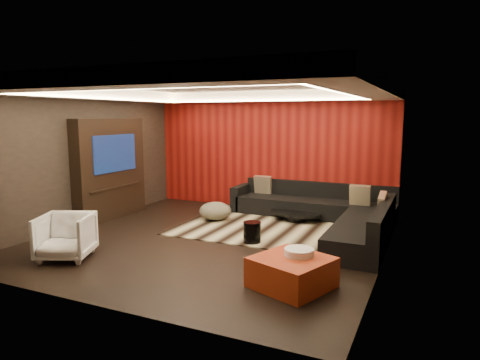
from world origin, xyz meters
The scene contains 26 objects.
floor centered at (0.00, 0.00, -0.01)m, with size 6.00×6.00×0.02m, color black.
ceiling centered at (0.00, 0.00, 2.81)m, with size 6.00×6.00×0.02m, color silver.
wall_back centered at (0.00, 3.01, 1.40)m, with size 6.00×0.02×2.80m, color black.
wall_left centered at (-3.01, 0.00, 1.40)m, with size 0.02×6.00×2.80m, color black.
wall_right centered at (3.01, 0.00, 1.40)m, with size 0.02×6.00×2.80m, color black.
red_feature_wall centered at (0.00, 2.97, 1.40)m, with size 5.98×0.05×2.78m, color #6B0C0A.
soffit_back centered at (0.00, 2.70, 2.69)m, with size 6.00×0.60×0.22m, color silver.
soffit_front centered at (0.00, -2.70, 2.69)m, with size 6.00×0.60×0.22m, color silver.
soffit_left centered at (-2.70, 0.00, 2.69)m, with size 0.60×4.80×0.22m, color silver.
soffit_right centered at (2.70, 0.00, 2.69)m, with size 0.60×4.80×0.22m, color silver.
cove_back centered at (0.00, 2.36, 2.60)m, with size 4.80×0.08×0.04m, color #FFD899.
cove_front centered at (0.00, -2.36, 2.60)m, with size 4.80×0.08×0.04m, color #FFD899.
cove_left centered at (-2.36, 0.00, 2.60)m, with size 0.08×4.80×0.04m, color #FFD899.
cove_right centered at (2.36, 0.00, 2.60)m, with size 0.08×4.80×0.04m, color #FFD899.
tv_surround centered at (-2.85, 0.60, 1.10)m, with size 0.30×2.00×2.20m, color black.
tv_screen centered at (-2.69, 0.60, 1.45)m, with size 0.04×1.30×0.80m, color black.
tv_shelf centered at (-2.69, 0.60, 0.70)m, with size 0.04×1.60×0.04m, color black.
rug centered at (0.88, 1.37, 0.01)m, with size 4.00×3.00×0.02m, color #BAB188.
coffee_table centered at (0.98, 1.97, 0.12)m, with size 1.14×1.14×0.19m, color black.
drum_stool centered at (0.76, 0.12, 0.21)m, with size 0.31×0.31×0.37m, color black.
striped_pouf centered at (-0.62, 1.33, 0.21)m, with size 0.70×0.70×0.38m, color #C1B895.
white_side_table centered at (2.06, -1.35, 0.25)m, with size 0.40×0.40×0.50m, color white.
orange_ottoman centered at (2.01, -1.47, 0.20)m, with size 0.91×0.91×0.40m, color maroon.
armchair centered at (-1.62, -1.87, 0.36)m, with size 0.77×0.79×0.72m, color silver.
sectional_sofa centered at (1.73, 1.86, 0.26)m, with size 3.65×3.50×0.75m.
throw_pillows centered at (1.67, 2.16, 0.62)m, with size 3.16×1.67×0.50m.
Camera 1 is at (3.64, -6.69, 2.26)m, focal length 32.00 mm.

